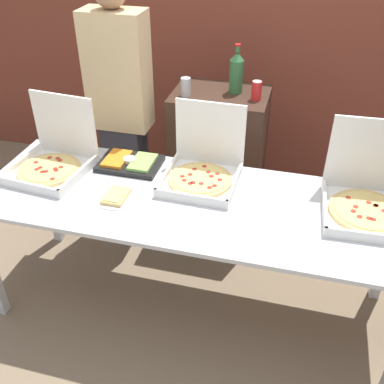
{
  "coord_description": "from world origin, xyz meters",
  "views": [
    {
      "loc": [
        0.51,
        -1.94,
        2.26
      ],
      "look_at": [
        0.0,
        0.0,
        0.88
      ],
      "focal_mm": 42.0,
      "sensor_mm": 36.0,
      "label": 1
    }
  ],
  "objects_px": {
    "pizza_box_far_left": "(368,197)",
    "soda_can_colored": "(257,91)",
    "paper_plate_front_right": "(116,197)",
    "soda_bottle": "(236,72)",
    "pizza_box_near_right": "(53,159)",
    "pizza_box_near_left": "(203,168)",
    "person_guest_plaid": "(122,114)",
    "veggie_tray": "(130,163)",
    "soda_can_silver": "(186,87)"
  },
  "relations": [
    {
      "from": "pizza_box_far_left",
      "to": "person_guest_plaid",
      "type": "relative_size",
      "value": 0.26
    },
    {
      "from": "pizza_box_far_left",
      "to": "veggie_tray",
      "type": "height_order",
      "value": "pizza_box_far_left"
    },
    {
      "from": "soda_can_colored",
      "to": "soda_bottle",
      "type": "bearing_deg",
      "value": 148.22
    },
    {
      "from": "pizza_box_near_right",
      "to": "paper_plate_front_right",
      "type": "height_order",
      "value": "pizza_box_near_right"
    },
    {
      "from": "pizza_box_near_left",
      "to": "veggie_tray",
      "type": "relative_size",
      "value": 1.18
    },
    {
      "from": "pizza_box_near_right",
      "to": "person_guest_plaid",
      "type": "relative_size",
      "value": 0.26
    },
    {
      "from": "soda_can_colored",
      "to": "veggie_tray",
      "type": "bearing_deg",
      "value": -140.17
    },
    {
      "from": "pizza_box_near_right",
      "to": "soda_can_silver",
      "type": "xyz_separation_m",
      "value": [
        0.64,
        0.66,
        0.26
      ]
    },
    {
      "from": "pizza_box_near_left",
      "to": "veggie_tray",
      "type": "xyz_separation_m",
      "value": [
        -0.47,
        0.03,
        -0.05
      ]
    },
    {
      "from": "paper_plate_front_right",
      "to": "soda_bottle",
      "type": "xyz_separation_m",
      "value": [
        0.47,
        1.01,
        0.4
      ]
    },
    {
      "from": "soda_bottle",
      "to": "soda_can_silver",
      "type": "xyz_separation_m",
      "value": [
        -0.31,
        -0.15,
        -0.08
      ]
    },
    {
      "from": "soda_can_colored",
      "to": "paper_plate_front_right",
      "type": "bearing_deg",
      "value": -124.31
    },
    {
      "from": "soda_bottle",
      "to": "pizza_box_far_left",
      "type": "bearing_deg",
      "value": -41.91
    },
    {
      "from": "pizza_box_far_left",
      "to": "pizza_box_near_left",
      "type": "bearing_deg",
      "value": 172.85
    },
    {
      "from": "pizza_box_near_left",
      "to": "pizza_box_near_right",
      "type": "bearing_deg",
      "value": -171.1
    },
    {
      "from": "pizza_box_near_left",
      "to": "person_guest_plaid",
      "type": "distance_m",
      "value": 0.81
    },
    {
      "from": "veggie_tray",
      "to": "soda_bottle",
      "type": "distance_m",
      "value": 0.93
    },
    {
      "from": "veggie_tray",
      "to": "soda_can_silver",
      "type": "distance_m",
      "value": 0.64
    },
    {
      "from": "pizza_box_far_left",
      "to": "soda_can_colored",
      "type": "relative_size",
      "value": 3.91
    },
    {
      "from": "paper_plate_front_right",
      "to": "soda_can_silver",
      "type": "xyz_separation_m",
      "value": [
        0.17,
        0.86,
        0.33
      ]
    },
    {
      "from": "pizza_box_far_left",
      "to": "soda_can_colored",
      "type": "xyz_separation_m",
      "value": [
        -0.7,
        0.67,
        0.26
      ]
    },
    {
      "from": "pizza_box_far_left",
      "to": "soda_can_silver",
      "type": "relative_size",
      "value": 3.91
    },
    {
      "from": "pizza_box_near_left",
      "to": "soda_can_silver",
      "type": "height_order",
      "value": "pizza_box_near_left"
    },
    {
      "from": "veggie_tray",
      "to": "soda_can_colored",
      "type": "bearing_deg",
      "value": 39.83
    },
    {
      "from": "pizza_box_near_left",
      "to": "pizza_box_near_right",
      "type": "distance_m",
      "value": 0.9
    },
    {
      "from": "soda_can_silver",
      "to": "soda_can_colored",
      "type": "height_order",
      "value": "same"
    },
    {
      "from": "pizza_box_near_right",
      "to": "person_guest_plaid",
      "type": "distance_m",
      "value": 0.61
    },
    {
      "from": "pizza_box_near_left",
      "to": "paper_plate_front_right",
      "type": "bearing_deg",
      "value": -141.54
    },
    {
      "from": "veggie_tray",
      "to": "pizza_box_near_right",
      "type": "bearing_deg",
      "value": -160.1
    },
    {
      "from": "pizza_box_near_right",
      "to": "veggie_tray",
      "type": "distance_m",
      "value": 0.46
    },
    {
      "from": "paper_plate_front_right",
      "to": "veggie_tray",
      "type": "height_order",
      "value": "veggie_tray"
    },
    {
      "from": "pizza_box_far_left",
      "to": "person_guest_plaid",
      "type": "distance_m",
      "value": 1.67
    },
    {
      "from": "soda_can_colored",
      "to": "person_guest_plaid",
      "type": "bearing_deg",
      "value": -170.41
    },
    {
      "from": "paper_plate_front_right",
      "to": "pizza_box_near_right",
      "type": "bearing_deg",
      "value": 157.99
    },
    {
      "from": "pizza_box_near_left",
      "to": "person_guest_plaid",
      "type": "bearing_deg",
      "value": 147.75
    },
    {
      "from": "pizza_box_near_right",
      "to": "person_guest_plaid",
      "type": "xyz_separation_m",
      "value": [
        0.22,
        0.57,
        0.06
      ]
    },
    {
      "from": "pizza_box_near_right",
      "to": "soda_can_colored",
      "type": "xyz_separation_m",
      "value": [
        1.1,
        0.72,
        0.26
      ]
    },
    {
      "from": "pizza_box_near_right",
      "to": "pizza_box_far_left",
      "type": "height_order",
      "value": "pizza_box_far_left"
    },
    {
      "from": "pizza_box_near_left",
      "to": "paper_plate_front_right",
      "type": "relative_size",
      "value": 1.94
    },
    {
      "from": "pizza_box_near_right",
      "to": "soda_can_silver",
      "type": "distance_m",
      "value": 0.96
    },
    {
      "from": "pizza_box_near_right",
      "to": "soda_can_silver",
      "type": "bearing_deg",
      "value": 51.1
    },
    {
      "from": "paper_plate_front_right",
      "to": "person_guest_plaid",
      "type": "distance_m",
      "value": 0.82
    },
    {
      "from": "person_guest_plaid",
      "to": "soda_bottle",
      "type": "bearing_deg",
      "value": -161.64
    },
    {
      "from": "soda_bottle",
      "to": "soda_can_colored",
      "type": "relative_size",
      "value": 2.58
    },
    {
      "from": "pizza_box_far_left",
      "to": "soda_can_colored",
      "type": "distance_m",
      "value": 1.0
    },
    {
      "from": "pizza_box_near_left",
      "to": "soda_bottle",
      "type": "bearing_deg",
      "value": 86.52
    },
    {
      "from": "pizza_box_far_left",
      "to": "paper_plate_front_right",
      "type": "relative_size",
      "value": 2.13
    },
    {
      "from": "soda_bottle",
      "to": "person_guest_plaid",
      "type": "bearing_deg",
      "value": -161.64
    },
    {
      "from": "pizza_box_near_right",
      "to": "paper_plate_front_right",
      "type": "relative_size",
      "value": 2.08
    },
    {
      "from": "pizza_box_far_left",
      "to": "veggie_tray",
      "type": "xyz_separation_m",
      "value": [
        -1.38,
        0.11,
        -0.06
      ]
    }
  ]
}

